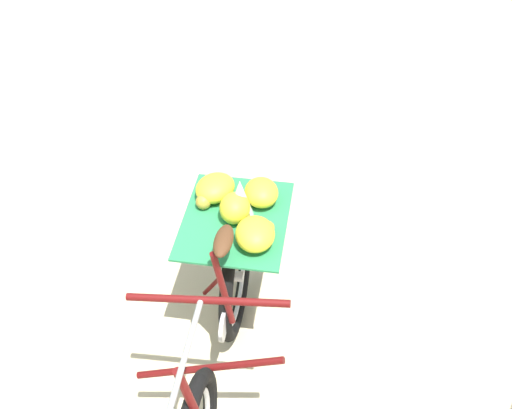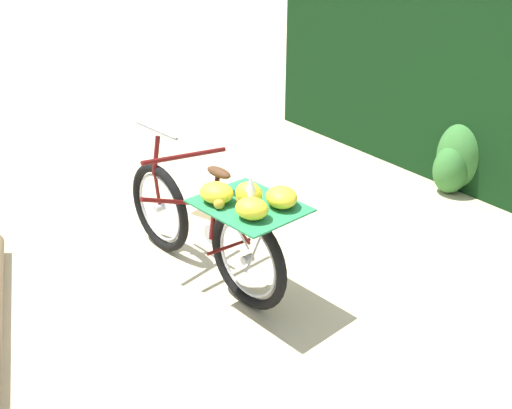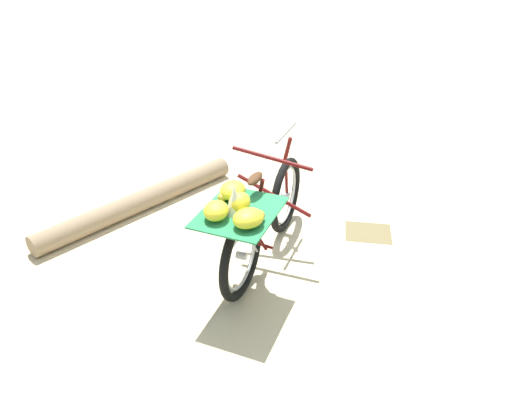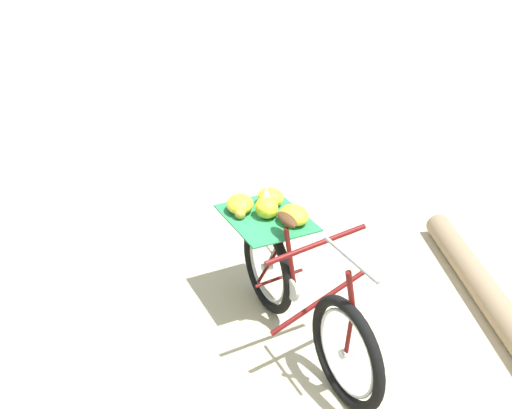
% 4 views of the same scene
% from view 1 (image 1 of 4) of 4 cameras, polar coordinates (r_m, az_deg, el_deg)
% --- Properties ---
extents(ground_plane, '(60.00, 60.00, 0.00)m').
position_cam_1_polar(ground_plane, '(3.52, -7.56, -17.00)').
color(ground_plane, beige).
extents(bicycle, '(0.86, 1.80, 1.03)m').
position_cam_1_polar(bicycle, '(3.18, -2.94, -9.57)').
color(bicycle, black).
rests_on(bicycle, ground_plane).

